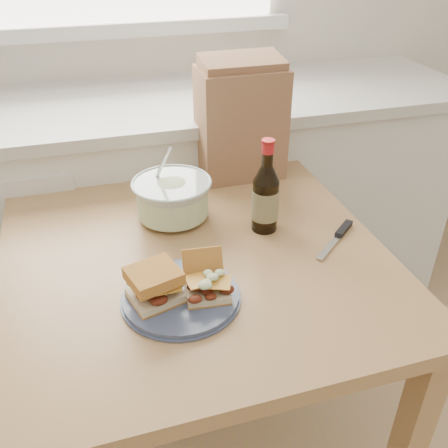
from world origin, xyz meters
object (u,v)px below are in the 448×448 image
object	(u,v)px
plate	(181,297)
beer_bottle	(265,197)
coleslaw_bowl	(173,200)
paper_bag	(241,123)
dining_table	(196,288)

from	to	relation	value
plate	beer_bottle	size ratio (longest dim) A/B	1.00
coleslaw_bowl	paper_bag	distance (m)	0.35
plate	beer_bottle	bearing A→B (deg)	39.22
dining_table	coleslaw_bowl	bearing A→B (deg)	94.68
dining_table	paper_bag	bearing A→B (deg)	57.39
dining_table	plate	bearing A→B (deg)	-113.50
plate	beer_bottle	xyz separation A→B (m)	(0.27, 0.22, 0.09)
dining_table	paper_bag	world-z (taller)	paper_bag
plate	paper_bag	size ratio (longest dim) A/B	0.76
coleslaw_bowl	beer_bottle	bearing A→B (deg)	-28.55
beer_bottle	paper_bag	distance (m)	0.35
dining_table	beer_bottle	bearing A→B (deg)	14.63
paper_bag	coleslaw_bowl	bearing A→B (deg)	-140.46
plate	coleslaw_bowl	distance (m)	0.35
paper_bag	dining_table	bearing A→B (deg)	-121.65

